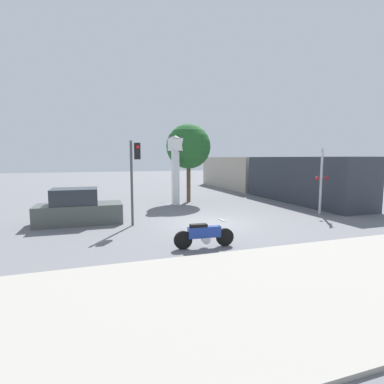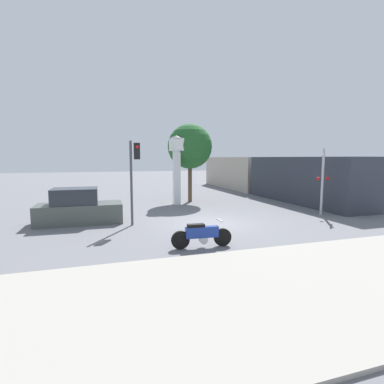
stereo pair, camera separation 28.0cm
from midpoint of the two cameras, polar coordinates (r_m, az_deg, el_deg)
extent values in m
plane|color=slate|center=(15.47, 2.88, -5.92)|extent=(120.00, 120.00, 0.00)
cube|color=#9E998E|center=(8.95, 22.38, -15.51)|extent=(36.00, 6.00, 0.10)
cylinder|color=black|center=(11.53, 5.58, -8.54)|extent=(0.69, 0.16, 0.68)
cylinder|color=black|center=(11.08, -2.45, -9.15)|extent=(0.69, 0.16, 0.68)
cube|color=navy|center=(11.22, 1.65, -7.63)|extent=(1.26, 0.33, 0.41)
cube|color=black|center=(11.09, 0.53, -6.41)|extent=(0.65, 0.30, 0.11)
cylinder|color=silver|center=(11.30, 1.92, -9.01)|extent=(0.33, 0.25, 0.32)
cube|color=silver|center=(11.34, 5.03, -5.38)|extent=(0.10, 0.50, 0.05)
cube|color=white|center=(21.37, -3.53, 2.71)|extent=(0.46, 0.46, 3.82)
cube|color=white|center=(21.35, -3.58, 9.02)|extent=(0.88, 0.88, 0.88)
cylinder|color=white|center=(20.91, -3.25, 9.07)|extent=(0.70, 0.02, 0.70)
cone|color=#333338|center=(21.38, -3.59, 10.46)|extent=(1.05, 1.05, 0.20)
cube|color=#333842|center=(23.98, 19.91, 2.24)|extent=(2.80, 11.12, 3.40)
cube|color=#ADA393|center=(33.92, 7.49, 3.73)|extent=(2.80, 11.12, 3.40)
cylinder|color=#47474C|center=(14.92, -11.93, 1.57)|extent=(0.12, 0.12, 4.16)
cube|color=black|center=(14.91, -10.92, 7.66)|extent=(0.28, 0.24, 0.80)
sphere|color=red|center=(14.77, -10.86, 8.45)|extent=(0.16, 0.16, 0.16)
cylinder|color=#B7B7BC|center=(19.11, 22.98, 1.83)|extent=(0.14, 0.14, 3.88)
cube|color=white|center=(19.06, 23.20, 6.60)|extent=(0.82, 0.82, 0.14)
sphere|color=red|center=(18.83, 22.31, 2.39)|extent=(0.20, 0.20, 0.20)
sphere|color=red|center=(19.30, 23.88, 2.41)|extent=(0.20, 0.20, 0.20)
cylinder|color=brown|center=(22.66, -1.02, 1.70)|extent=(0.30, 0.30, 2.85)
sphere|color=#235B28|center=(22.59, -1.03, 8.67)|extent=(3.32, 3.32, 3.32)
cube|color=#4C514C|center=(16.38, -21.08, -3.87)|extent=(4.24, 1.89, 1.00)
cube|color=#262B33|center=(16.26, -21.92, -0.77)|extent=(2.24, 1.70, 0.80)
camera|label=1|loc=(0.14, -90.49, -0.06)|focal=28.00mm
camera|label=2|loc=(0.14, 89.51, 0.06)|focal=28.00mm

